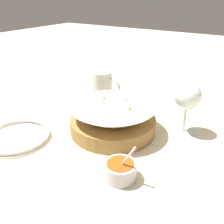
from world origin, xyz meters
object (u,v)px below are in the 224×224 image
at_px(wine_glass, 188,98).
at_px(beer_mug, 102,87).
at_px(food_basket, 112,120).
at_px(sauce_cup, 120,170).
at_px(side_plate, 17,137).

relative_size(wine_glass, beer_mug, 1.22).
bearing_deg(food_basket, wine_glass, 33.85).
bearing_deg(sauce_cup, wine_glass, 79.96).
bearing_deg(side_plate, wine_glass, 38.54).
xyz_separation_m(beer_mug, side_plate, (-0.04, -0.36, -0.04)).
xyz_separation_m(sauce_cup, side_plate, (-0.33, -0.02, -0.01)).
xyz_separation_m(sauce_cup, beer_mug, (-0.29, 0.34, 0.03)).
bearing_deg(side_plate, sauce_cup, 3.58).
distance_m(wine_glass, side_plate, 0.49).
xyz_separation_m(wine_glass, side_plate, (-0.37, -0.30, -0.10)).
height_order(food_basket, side_plate, food_basket).
relative_size(sauce_cup, side_plate, 0.50).
bearing_deg(side_plate, beer_mug, 83.87).
relative_size(wine_glass, side_plate, 0.79).
bearing_deg(sauce_cup, food_basket, 128.02).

